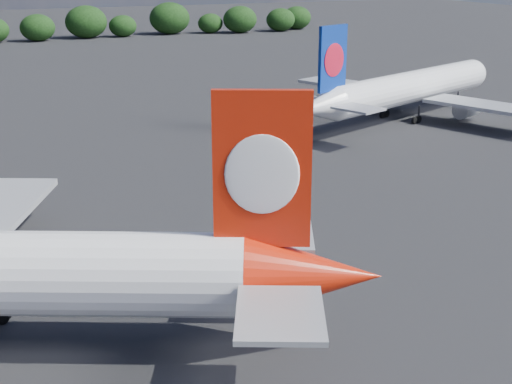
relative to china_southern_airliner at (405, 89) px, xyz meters
name	(u,v)px	position (x,y,z in m)	size (l,w,h in m)	color
china_southern_airliner	(405,89)	(0.00, 0.00, 0.00)	(41.69, 40.12, 14.13)	white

